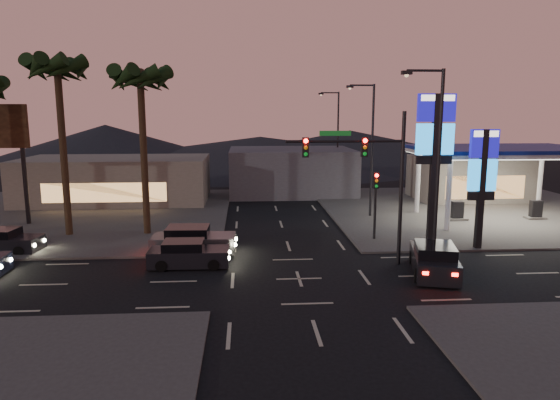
{
  "coord_description": "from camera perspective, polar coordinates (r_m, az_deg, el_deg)",
  "views": [
    {
      "loc": [
        -2.54,
        -22.94,
        7.92
      ],
      "look_at": [
        -0.57,
        5.02,
        3.0
      ],
      "focal_mm": 32.0,
      "sensor_mm": 36.0,
      "label": 1
    }
  ],
  "objects": [
    {
      "name": "building_far_west",
      "position": [
        46.75,
        -18.19,
        2.18
      ],
      "size": [
        16.0,
        8.0,
        4.0
      ],
      "primitive_type": "cube",
      "color": "#726B5B",
      "rests_on": "ground"
    },
    {
      "name": "streetlight_mid",
      "position": [
        38.17,
        10.2,
        6.49
      ],
      "size": [
        2.14,
        0.25,
        10.0
      ],
      "color": "black",
      "rests_on": "ground"
    },
    {
      "name": "car_lane_b_front",
      "position": [
        28.82,
        -9.97,
        -4.65
      ],
      "size": [
        4.88,
        2.17,
        1.57
      ],
      "color": "#5B5C5E",
      "rests_on": "ground"
    },
    {
      "name": "corner_lot_ne",
      "position": [
        43.84,
        21.07,
        -1.05
      ],
      "size": [
        24.0,
        24.0,
        0.12
      ],
      "primitive_type": "cube",
      "color": "#47443F",
      "rests_on": "ground"
    },
    {
      "name": "car_lane_b_mid",
      "position": [
        32.78,
        -29.13,
        -4.16
      ],
      "size": [
        4.36,
        2.12,
        1.38
      ],
      "color": "black",
      "rests_on": "ground"
    },
    {
      "name": "pedestal_signal",
      "position": [
        31.38,
        10.87,
        0.61
      ],
      "size": [
        0.32,
        0.39,
        4.3
      ],
      "color": "black",
      "rests_on": "ground"
    },
    {
      "name": "pylon_sign_tall",
      "position": [
        30.55,
        17.29,
        6.65
      ],
      "size": [
        2.2,
        0.35,
        9.0
      ],
      "color": "black",
      "rests_on": "ground"
    },
    {
      "name": "corner_lot_nw",
      "position": [
        41.94,
        -22.67,
        -1.62
      ],
      "size": [
        24.0,
        24.0,
        0.12
      ],
      "primitive_type": "cube",
      "color": "#47443F",
      "rests_on": "ground"
    },
    {
      "name": "streetlight_far",
      "position": [
        51.84,
        6.4,
        7.46
      ],
      "size": [
        2.14,
        0.25,
        10.0
      ],
      "color": "black",
      "rests_on": "ground"
    },
    {
      "name": "car_lane_a_front",
      "position": [
        26.52,
        -10.48,
        -6.15
      ],
      "size": [
        4.26,
        1.84,
        1.38
      ],
      "color": "black",
      "rests_on": "ground"
    },
    {
      "name": "ground",
      "position": [
        24.4,
        2.19,
        -8.99
      ],
      "size": [
        140.0,
        140.0,
        0.0
      ],
      "primitive_type": "plane",
      "color": "black",
      "rests_on": "ground"
    },
    {
      "name": "streetlight_near",
      "position": [
        25.79,
        17.27,
        4.61
      ],
      "size": [
        2.14,
        0.25,
        10.0
      ],
      "color": "black",
      "rests_on": "ground"
    },
    {
      "name": "building_far_mid",
      "position": [
        49.48,
        1.27,
        3.32
      ],
      "size": [
        12.0,
        9.0,
        4.4
      ],
      "primitive_type": "cube",
      "color": "#4C4C51",
      "rests_on": "ground"
    },
    {
      "name": "pylon_sign_short",
      "position": [
        30.77,
        22.14,
        3.13
      ],
      "size": [
        1.6,
        0.35,
        7.0
      ],
      "color": "black",
      "rests_on": "ground"
    },
    {
      "name": "suv_station",
      "position": [
        26.01,
        17.18,
        -6.55
      ],
      "size": [
        3.05,
        5.03,
        1.57
      ],
      "color": "black",
      "rests_on": "ground"
    },
    {
      "name": "convenience_store",
      "position": [
        48.86,
        20.88,
        2.34
      ],
      "size": [
        10.0,
        6.0,
        4.0
      ],
      "primitive_type": "cube",
      "color": "#726B5B",
      "rests_on": "ground"
    },
    {
      "name": "palm_a",
      "position": [
        33.11,
        -15.64,
        12.2
      ],
      "size": [
        4.41,
        4.41,
        10.86
      ],
      "color": "black",
      "rests_on": "ground"
    },
    {
      "name": "gas_station",
      "position": [
        39.66,
        23.96,
        5.0
      ],
      "size": [
        12.2,
        8.2,
        5.47
      ],
      "color": "silver",
      "rests_on": "ground"
    },
    {
      "name": "hill_left",
      "position": [
        86.07,
        -19.26,
        6.13
      ],
      "size": [
        40.0,
        40.0,
        6.0
      ],
      "primitive_type": "cone",
      "color": "black",
      "rests_on": "ground"
    },
    {
      "name": "hill_center",
      "position": [
        83.19,
        -2.28,
        5.87
      ],
      "size": [
        60.0,
        60.0,
        4.0
      ],
      "primitive_type": "cone",
      "color": "black",
      "rests_on": "ground"
    },
    {
      "name": "traffic_signal_mast",
      "position": [
        25.85,
        10.12,
        3.82
      ],
      "size": [
        6.1,
        0.39,
        8.0
      ],
      "color": "black",
      "rests_on": "ground"
    },
    {
      "name": "palm_b",
      "position": [
        34.47,
        -24.05,
        12.52
      ],
      "size": [
        4.41,
        4.41,
        11.46
      ],
      "color": "black",
      "rests_on": "ground"
    },
    {
      "name": "hill_right",
      "position": [
        84.95,
        7.94,
        6.21
      ],
      "size": [
        50.0,
        50.0,
        5.0
      ],
      "primitive_type": "cone",
      "color": "black",
      "rests_on": "ground"
    }
  ]
}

